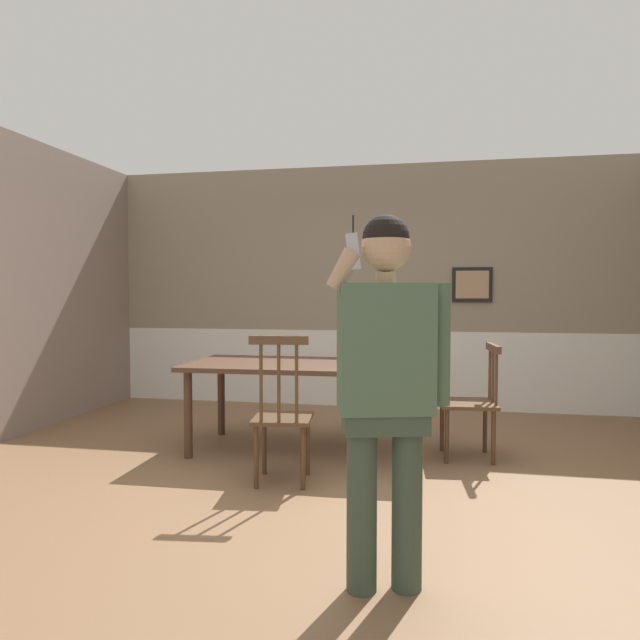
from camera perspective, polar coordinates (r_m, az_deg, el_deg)
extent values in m
plane|color=#846042|center=(4.29, 0.69, -15.96)|extent=(7.05, 7.05, 0.00)
cube|color=gray|center=(6.99, 5.06, 7.06)|extent=(6.41, 0.12, 1.97)
cube|color=white|center=(7.04, 5.02, -4.77)|extent=(6.41, 0.14, 0.92)
cube|color=white|center=(6.96, 5.01, -1.04)|extent=(6.41, 0.05, 0.06)
cube|color=black|center=(6.87, 14.84, 3.41)|extent=(0.45, 0.03, 0.40)
cube|color=tan|center=(6.85, 14.85, 3.41)|extent=(0.37, 0.01, 0.32)
cube|color=#4C3323|center=(5.01, -1.43, -4.49)|extent=(2.05, 1.05, 0.04)
cylinder|color=#4C3323|center=(4.95, -12.93, -9.13)|extent=(0.07, 0.07, 0.73)
cylinder|color=#4C3323|center=(4.58, 9.03, -10.06)|extent=(0.07, 0.07, 0.73)
cylinder|color=#4C3323|center=(5.69, -9.76, -7.56)|extent=(0.07, 0.07, 0.73)
cylinder|color=#4C3323|center=(5.37, 9.16, -8.18)|extent=(0.07, 0.07, 0.73)
cube|color=#513823|center=(4.23, -3.72, -9.72)|extent=(0.46, 0.46, 0.03)
cube|color=#513823|center=(3.96, -4.12, -2.01)|extent=(0.41, 0.09, 0.06)
cylinder|color=#513823|center=(4.01, -5.86, -5.84)|extent=(0.02, 0.02, 0.60)
cylinder|color=#513823|center=(3.99, -4.11, -5.87)|extent=(0.02, 0.02, 0.60)
cylinder|color=#513823|center=(3.98, -2.33, -5.90)|extent=(0.02, 0.02, 0.60)
cylinder|color=#513823|center=(4.47, -5.55, -12.19)|extent=(0.04, 0.04, 0.45)
cylinder|color=#513823|center=(4.43, -1.24, -12.33)|extent=(0.04, 0.04, 0.45)
cylinder|color=#513823|center=(4.16, -6.35, -13.34)|extent=(0.04, 0.04, 0.45)
cylinder|color=#513823|center=(4.11, -1.70, -13.51)|extent=(0.04, 0.04, 0.45)
cube|color=#513823|center=(4.97, 14.35, -8.02)|extent=(0.49, 0.49, 0.03)
cube|color=#513823|center=(4.94, 16.80, -2.66)|extent=(0.08, 0.46, 0.06)
cylinder|color=#513823|center=(4.83, 17.07, -5.30)|extent=(0.02, 0.02, 0.48)
cylinder|color=#513823|center=(4.97, 16.77, -5.08)|extent=(0.02, 0.02, 0.48)
cylinder|color=#513823|center=(5.10, 16.48, -4.88)|extent=(0.02, 0.02, 0.48)
cylinder|color=#513823|center=(4.82, 12.46, -11.20)|extent=(0.04, 0.04, 0.44)
cylinder|color=#513823|center=(5.17, 11.99, -10.23)|extent=(0.04, 0.04, 0.44)
cylinder|color=#513823|center=(4.87, 16.80, -11.09)|extent=(0.04, 0.04, 0.44)
cylinder|color=#513823|center=(5.22, 16.03, -10.15)|extent=(0.04, 0.04, 0.44)
cylinder|color=#3A493A|center=(2.80, 8.61, -17.29)|extent=(0.14, 0.14, 0.83)
cylinder|color=#3A493A|center=(2.77, 4.16, -17.54)|extent=(0.14, 0.14, 0.83)
cube|color=#3A493A|center=(2.68, 6.45, -9.68)|extent=(0.42, 0.30, 0.12)
cube|color=#4C664C|center=(2.63, 6.48, -2.77)|extent=(0.47, 0.33, 0.59)
cylinder|color=#4C664C|center=(2.68, 11.85, -2.38)|extent=(0.09, 0.09, 0.56)
cylinder|color=tan|center=(2.57, 2.36, 5.01)|extent=(0.16, 0.10, 0.20)
cylinder|color=tan|center=(2.61, 6.52, 4.19)|extent=(0.09, 0.09, 0.05)
sphere|color=tan|center=(2.62, 6.54, 7.19)|extent=(0.22, 0.22, 0.22)
sphere|color=black|center=(2.63, 6.54, 8.04)|extent=(0.21, 0.21, 0.21)
cube|color=#B7B7BC|center=(2.57, 3.30, 6.80)|extent=(0.08, 0.05, 0.16)
cylinder|color=black|center=(2.58, 3.30, 9.46)|extent=(0.01, 0.01, 0.08)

